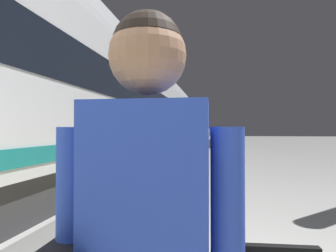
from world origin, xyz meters
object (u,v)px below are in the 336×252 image
passenger_far (206,134)px  suitcase_far (210,144)px  high_speed_train (102,95)px  duffel_bag_mid (193,160)px  passenger_near (195,146)px  passenger_mid (202,140)px  suitcase_near (177,183)px

passenger_far → suitcase_far: passenger_far is taller
high_speed_train → duffel_bag_mid: high_speed_train is taller
passenger_near → duffel_bag_mid: 5.44m
high_speed_train → passenger_far: (2.98, 11.15, -1.48)m
passenger_near → passenger_mid: 5.65m
duffel_bag_mid → suitcase_far: (0.41, 8.84, 0.20)m
high_speed_train → passenger_near: high_speed_train is taller
passenger_mid → duffel_bag_mid: size_ratio=3.58×
passenger_near → passenger_mid: size_ratio=1.08×
suitcase_far → suitcase_near: bearing=-90.9°
suitcase_near → passenger_far: size_ratio=0.31×
passenger_near → passenger_far: passenger_far is taller
suitcase_near → duffel_bag_mid: size_ratio=1.23×
suitcase_near → passenger_far: (-0.09, 14.59, 0.72)m
suitcase_near → suitcase_far: suitcase_far is taller
passenger_near → suitcase_near: passenger_near is taller
passenger_mid → duffel_bag_mid: 0.90m
high_speed_train → passenger_far: size_ratio=19.52×
passenger_near → passenger_mid: (-0.18, 5.64, -0.08)m
duffel_bag_mid → passenger_far: (0.09, 8.97, 0.87)m
passenger_near → duffel_bag_mid: bearing=95.3°
high_speed_train → duffel_bag_mid: (2.89, 2.18, -2.35)m
high_speed_train → passenger_near: bearing=-43.0°
duffel_bag_mid → passenger_mid: bearing=43.1°
suitcase_near → passenger_mid: passenger_mid is taller
suitcase_far → passenger_far: bearing=158.3°
suitcase_near → passenger_mid: size_ratio=0.34×
passenger_near → duffel_bag_mid: passenger_near is taller
high_speed_train → suitcase_far: 11.71m
passenger_near → passenger_far: size_ratio=0.97×
suitcase_near → suitcase_far: bearing=89.1°
high_speed_train → passenger_near: size_ratio=20.10×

